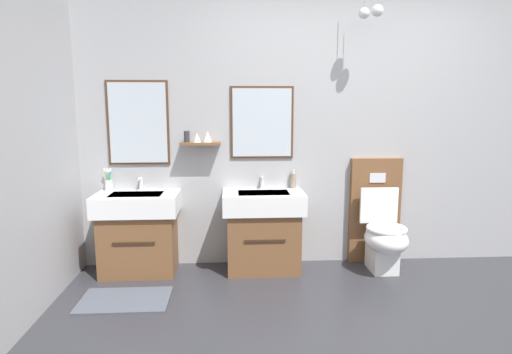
# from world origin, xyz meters

# --- Properties ---
(wall_back) EXTENTS (5.06, 0.44, 2.66)m
(wall_back) POSITION_xyz_m (-0.02, 1.67, 1.33)
(wall_back) COLOR #A8A8AA
(wall_back) RESTS_ON ground
(bath_mat) EXTENTS (0.68, 0.44, 0.01)m
(bath_mat) POSITION_xyz_m (-1.87, 0.84, 0.01)
(bath_mat) COLOR #474C56
(bath_mat) RESTS_ON ground
(vanity_sink_left) EXTENTS (0.72, 0.46, 0.72)m
(vanity_sink_left) POSITION_xyz_m (-1.87, 1.42, 0.38)
(vanity_sink_left) COLOR brown
(vanity_sink_left) RESTS_ON ground
(tap_on_left_sink) EXTENTS (0.03, 0.13, 0.11)m
(tap_on_left_sink) POSITION_xyz_m (-1.87, 1.59, 0.80)
(tap_on_left_sink) COLOR silver
(tap_on_left_sink) RESTS_ON vanity_sink_left
(vanity_sink_right) EXTENTS (0.72, 0.46, 0.72)m
(vanity_sink_right) POSITION_xyz_m (-0.75, 1.42, 0.38)
(vanity_sink_right) COLOR brown
(vanity_sink_right) RESTS_ON ground
(tap_on_right_sink) EXTENTS (0.03, 0.13, 0.11)m
(tap_on_right_sink) POSITION_xyz_m (-0.75, 1.59, 0.80)
(tap_on_right_sink) COLOR silver
(tap_on_right_sink) RESTS_ON vanity_sink_right
(toilet) EXTENTS (0.48, 0.63, 1.00)m
(toilet) POSITION_xyz_m (0.32, 1.41, 0.38)
(toilet) COLOR brown
(toilet) RESTS_ON ground
(toothbrush_cup) EXTENTS (0.07, 0.07, 0.21)m
(toothbrush_cup) POSITION_xyz_m (-2.15, 1.57, 0.78)
(toothbrush_cup) COLOR silver
(toothbrush_cup) RESTS_ON vanity_sink_left
(soap_dispenser) EXTENTS (0.06, 0.06, 0.17)m
(soap_dispenser) POSITION_xyz_m (-0.46, 1.58, 0.80)
(soap_dispenser) COLOR gray
(soap_dispenser) RESTS_ON vanity_sink_right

